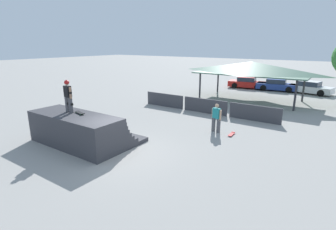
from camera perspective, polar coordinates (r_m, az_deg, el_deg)
ground_plane at (r=12.56m, az=-10.81°, el=-8.29°), size 160.00×160.00×0.00m
quarter_pipe_ramp at (r=14.05m, az=-18.54°, el=-3.16°), size 5.21×3.46×1.60m
skater_on_deck at (r=13.97m, az=-20.97°, el=4.30°), size 0.71×0.27×1.64m
skateboard_on_deck at (r=13.68m, az=-18.64°, el=0.49°), size 0.83×0.40×0.09m
bystander_walking at (r=15.24m, az=10.49°, el=-0.31°), size 0.68×0.33×1.68m
skateboard_on_ground at (r=15.18m, az=13.69°, el=-4.03°), size 0.24×0.77×0.09m
barrier_fence at (r=19.51m, az=8.06°, el=1.98°), size 10.74×0.12×1.05m
pavilion_shelter at (r=24.60m, az=17.82°, el=9.72°), size 9.52×4.71×3.43m
parked_car_red at (r=31.57m, az=16.85°, el=6.71°), size 4.30×2.17×1.27m
parked_car_blue at (r=30.89m, az=22.59°, el=6.01°), size 4.30×2.06×1.27m
parked_car_white at (r=30.51m, az=28.51°, el=5.23°), size 4.36×2.50×1.27m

